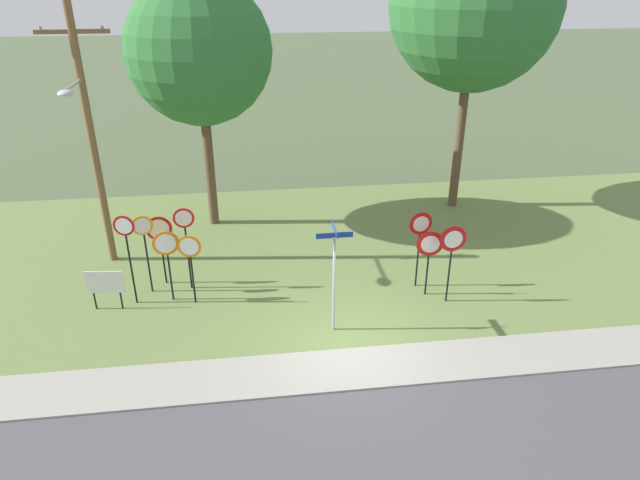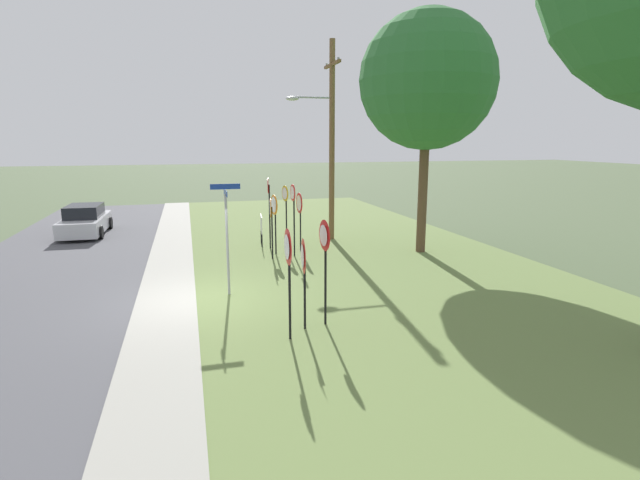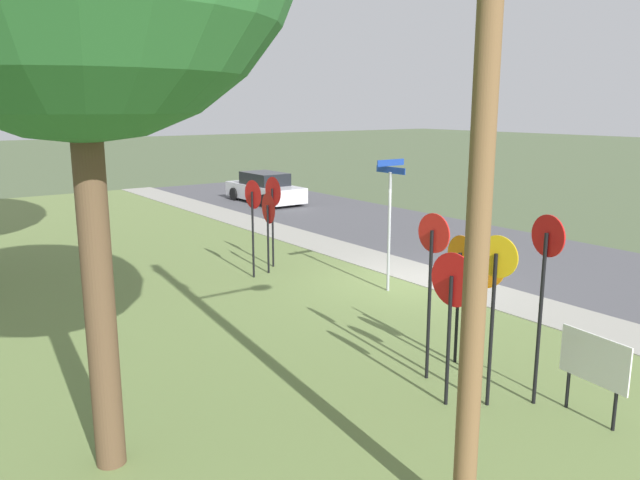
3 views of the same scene
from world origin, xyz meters
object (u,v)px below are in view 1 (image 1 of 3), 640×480
Objects in this scene: stop_sign_far_left at (144,239)px; stop_sign_far_right at (167,251)px; notice_board at (105,284)px; stop_sign_near_left at (160,235)px; stop_sign_near_right at (185,232)px; street_name_post at (334,271)px; utility_pole at (89,131)px; oak_tree_left at (199,52)px; yield_sign_near_right at (420,232)px; yield_sign_far_left at (430,249)px; yield_sign_near_left at (452,246)px; oak_tree_right at (474,5)px; stop_sign_far_center at (127,243)px; stop_sign_center_tall at (190,255)px.

stop_sign_far_right is (0.70, -0.57, -0.16)m from stop_sign_far_left.
stop_sign_far_left is at bearing 42.40° from notice_board.
stop_sign_near_right reaches higher than stop_sign_near_left.
street_name_post is 8.91m from utility_pole.
street_name_post is 9.71m from oak_tree_left.
stop_sign_far_right is at bearing 174.10° from yield_sign_near_right.
yield_sign_near_right is 0.64m from yield_sign_far_left.
yield_sign_near_left is at bearing -43.44° from oak_tree_left.
stop_sign_near_right is at bearing -152.09° from oak_tree_right.
stop_sign_far_center is at bearing -152.74° from oak_tree_right.
yield_sign_near_left is 11.54m from utility_pole.
stop_sign_near_right is 0.87× the size of street_name_post.
stop_sign_far_left is 8.46m from yield_sign_far_left.
yield_sign_far_left is at bearing -43.56° from oak_tree_left.
utility_pole is (-9.99, 3.51, 2.96)m from yield_sign_far_left.
utility_pole reaches higher than yield_sign_near_right.
yield_sign_far_left is at bearing -115.52° from oak_tree_right.
notice_board is at bearing 179.94° from stop_sign_far_right.
oak_tree_right is at bearing 70.39° from yield_sign_far_left.
utility_pole is (-9.84, 2.97, 2.66)m from yield_sign_near_right.
yield_sign_far_left is at bearing -13.36° from stop_sign_near_right.
stop_sign_center_tall is 0.90× the size of yield_sign_near_left.
utility_pole reaches higher than stop_sign_far_center.
stop_sign_far_center is 6.03m from street_name_post.
stop_sign_near_left is at bearing 99.34° from stop_sign_far_right.
street_name_post is 6.75m from notice_board.
street_name_post is (5.28, -2.71, 0.03)m from stop_sign_far_left.
notice_board is at bearing 162.92° from street_name_post.
stop_sign_near_right is 1.09× the size of yield_sign_near_left.
stop_sign_far_left is 0.82× the size of street_name_post.
stop_sign_far_left is 1.62m from stop_sign_center_tall.
oak_tree_left is at bearing 114.08° from street_name_post.
stop_sign_far_right is 13.98m from oak_tree_right.
stop_sign_far_center is at bearing -127.54° from stop_sign_near_left.
yield_sign_near_left reaches higher than stop_sign_center_tall.
stop_sign_center_tall is at bearing 173.03° from yield_sign_near_left.
stop_sign_far_center is (-0.37, -0.60, 0.19)m from stop_sign_far_left.
stop_sign_far_left is 1.20× the size of yield_sign_far_left.
yield_sign_near_left is 10.08m from notice_board.
yield_sign_near_left is (7.50, -0.91, 0.25)m from stop_sign_center_tall.
stop_sign_center_tall is (1.01, -1.30, -0.07)m from stop_sign_near_left.
stop_sign_center_tall reaches higher than yield_sign_far_left.
stop_sign_center_tall is 0.71× the size of street_name_post.
stop_sign_near_right is 2.18× the size of notice_board.
yield_sign_near_left is 0.23× the size of oak_tree_right.
stop_sign_far_center is (-0.74, -1.08, 0.33)m from stop_sign_near_left.
stop_sign_near_right is 0.32× the size of utility_pole.
utility_pole is 14.06m from oak_tree_right.
notice_board is 8.61m from oak_tree_left.
yield_sign_near_left is at bearing -35.98° from yield_sign_far_left.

